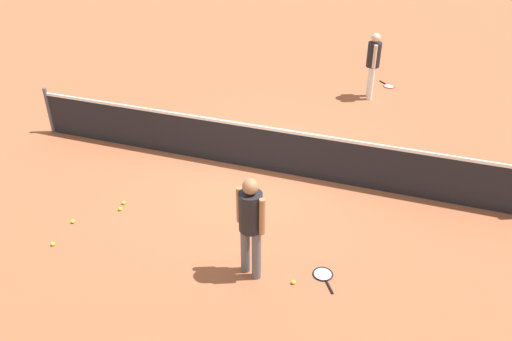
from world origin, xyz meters
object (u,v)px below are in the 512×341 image
(tennis_ball_baseline, at_px, (124,203))
(player_far_side, at_px, (373,60))
(tennis_racket_far_player, at_px, (389,86))
(tennis_racket_near_player, at_px, (323,275))
(player_near_side, at_px, (251,220))
(tennis_ball_by_net, at_px, (120,209))
(tennis_ball_stray_left, at_px, (53,244))
(tennis_ball_midcourt, at_px, (293,282))
(tennis_ball_near_player, at_px, (73,221))

(tennis_ball_baseline, bearing_deg, player_far_side, 61.02)
(tennis_racket_far_player, bearing_deg, tennis_racket_near_player, -90.27)
(tennis_racket_near_player, relative_size, tennis_ball_baseline, 8.85)
(player_near_side, height_order, tennis_ball_by_net, player_near_side)
(tennis_racket_far_player, bearing_deg, tennis_ball_stray_left, -116.78)
(tennis_ball_midcourt, bearing_deg, tennis_ball_stray_left, -173.69)
(player_far_side, height_order, tennis_ball_stray_left, player_far_side)
(tennis_racket_far_player, relative_size, tennis_ball_by_net, 8.16)
(player_far_side, xyz_separation_m, tennis_racket_near_player, (0.36, -6.96, -1.00))
(tennis_ball_near_player, bearing_deg, tennis_racket_near_player, 1.71)
(tennis_ball_by_net, distance_m, tennis_ball_baseline, 0.19)
(tennis_ball_midcourt, relative_size, tennis_ball_stray_left, 1.00)
(tennis_ball_midcourt, distance_m, tennis_ball_stray_left, 3.97)
(player_near_side, height_order, tennis_ball_midcourt, player_near_side)
(tennis_ball_midcourt, bearing_deg, tennis_racket_near_player, 38.81)
(player_far_side, relative_size, tennis_ball_near_player, 25.76)
(tennis_ball_midcourt, bearing_deg, tennis_ball_near_player, 177.42)
(tennis_racket_near_player, bearing_deg, tennis_ball_midcourt, -141.19)
(tennis_ball_by_net, xyz_separation_m, tennis_ball_midcourt, (3.43, -0.77, 0.00))
(tennis_ball_near_player, height_order, tennis_ball_baseline, same)
(tennis_ball_near_player, height_order, tennis_ball_stray_left, same)
(tennis_racket_near_player, bearing_deg, player_near_side, -163.87)
(tennis_racket_near_player, relative_size, tennis_ball_near_player, 8.85)
(tennis_ball_by_net, distance_m, tennis_ball_stray_left, 1.31)
(tennis_racket_near_player, bearing_deg, player_far_side, 93.00)
(tennis_racket_near_player, distance_m, tennis_ball_midcourt, 0.50)
(player_far_side, bearing_deg, tennis_ball_by_net, -117.98)
(player_near_side, relative_size, tennis_ball_stray_left, 25.76)
(tennis_racket_near_player, distance_m, tennis_ball_by_net, 3.85)
(tennis_racket_far_player, relative_size, tennis_ball_near_player, 8.16)
(tennis_ball_midcourt, bearing_deg, tennis_ball_baseline, 164.58)
(tennis_ball_baseline, bearing_deg, tennis_racket_near_player, -9.52)
(tennis_ball_by_net, bearing_deg, tennis_ball_baseline, 103.34)
(tennis_racket_far_player, bearing_deg, tennis_ball_baseline, -118.23)
(tennis_ball_by_net, relative_size, tennis_ball_stray_left, 1.00)
(player_near_side, relative_size, tennis_ball_baseline, 25.76)
(tennis_ball_midcourt, bearing_deg, tennis_racket_far_player, 87.04)
(player_far_side, distance_m, tennis_racket_far_player, 1.43)
(tennis_ball_stray_left, bearing_deg, player_near_side, 7.68)
(tennis_ball_by_net, relative_size, tennis_ball_midcourt, 1.00)
(player_far_side, relative_size, tennis_ball_midcourt, 25.76)
(player_near_side, bearing_deg, tennis_ball_baseline, 161.22)
(player_far_side, bearing_deg, tennis_ball_midcourt, -90.18)
(tennis_ball_near_player, bearing_deg, tennis_ball_by_net, 45.84)
(player_near_side, distance_m, tennis_ball_near_player, 3.48)
(tennis_racket_near_player, bearing_deg, tennis_racket_far_player, 89.73)
(tennis_ball_by_net, bearing_deg, tennis_ball_midcourt, -12.70)
(player_near_side, xyz_separation_m, tennis_ball_by_net, (-2.76, 0.77, -0.98))
(player_near_side, bearing_deg, tennis_ball_midcourt, -0.45)
(player_near_side, xyz_separation_m, tennis_racket_near_player, (1.06, 0.31, -1.00))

